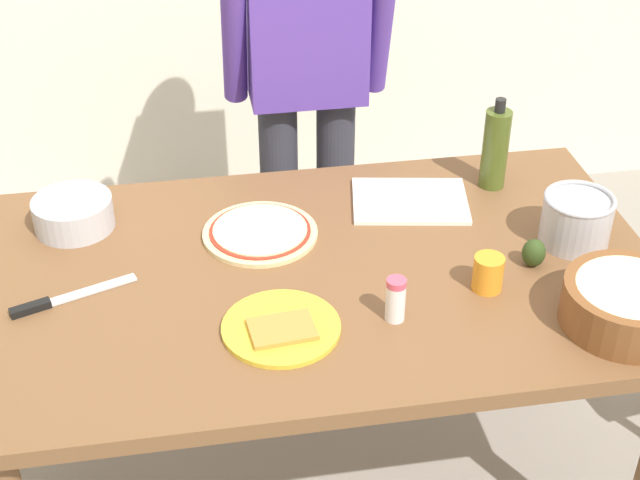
{
  "coord_description": "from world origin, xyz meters",
  "views": [
    {
      "loc": [
        -0.3,
        -1.74,
        2.04
      ],
      "look_at": [
        0.0,
        0.05,
        0.81
      ],
      "focal_mm": 51.73,
      "sensor_mm": 36.0,
      "label": 1
    }
  ],
  "objects_px": {
    "cutting_board_white": "(410,201)",
    "person_cook": "(307,69)",
    "dining_table": "(323,299)",
    "mixing_bowl_steel": "(73,213)",
    "popcorn_bowl": "(628,301)",
    "chef_knife": "(59,300)",
    "steel_pot": "(576,219)",
    "salt_shaker": "(396,299)",
    "pizza_raw_on_board": "(260,232)",
    "avocado": "(534,253)",
    "cup_orange": "(488,273)",
    "plate_with_slice": "(281,328)",
    "olive_oil_bottle": "(495,148)"
  },
  "relations": [
    {
      "from": "cutting_board_white",
      "to": "person_cook",
      "type": "bearing_deg",
      "value": 111.45
    },
    {
      "from": "dining_table",
      "to": "mixing_bowl_steel",
      "type": "distance_m",
      "value": 0.67
    },
    {
      "from": "dining_table",
      "to": "person_cook",
      "type": "relative_size",
      "value": 0.99
    },
    {
      "from": "popcorn_bowl",
      "to": "cutting_board_white",
      "type": "bearing_deg",
      "value": 120.83
    },
    {
      "from": "mixing_bowl_steel",
      "to": "chef_knife",
      "type": "xyz_separation_m",
      "value": [
        -0.02,
        -0.31,
        -0.03
      ]
    },
    {
      "from": "popcorn_bowl",
      "to": "steel_pot",
      "type": "bearing_deg",
      "value": 87.18
    },
    {
      "from": "salt_shaker",
      "to": "pizza_raw_on_board",
      "type": "bearing_deg",
      "value": 123.98
    },
    {
      "from": "person_cook",
      "to": "steel_pot",
      "type": "distance_m",
      "value": 0.93
    },
    {
      "from": "popcorn_bowl",
      "to": "salt_shaker",
      "type": "bearing_deg",
      "value": 168.65
    },
    {
      "from": "popcorn_bowl",
      "to": "salt_shaker",
      "type": "height_order",
      "value": "popcorn_bowl"
    },
    {
      "from": "dining_table",
      "to": "steel_pot",
      "type": "bearing_deg",
      "value": 1.03
    },
    {
      "from": "person_cook",
      "to": "avocado",
      "type": "relative_size",
      "value": 23.14
    },
    {
      "from": "avocado",
      "to": "salt_shaker",
      "type": "bearing_deg",
      "value": -158.84
    },
    {
      "from": "cup_orange",
      "to": "avocado",
      "type": "relative_size",
      "value": 1.21
    },
    {
      "from": "cup_orange",
      "to": "popcorn_bowl",
      "type": "bearing_deg",
      "value": -33.95
    },
    {
      "from": "dining_table",
      "to": "cup_orange",
      "type": "height_order",
      "value": "cup_orange"
    },
    {
      "from": "steel_pot",
      "to": "cutting_board_white",
      "type": "relative_size",
      "value": 0.58
    },
    {
      "from": "person_cook",
      "to": "salt_shaker",
      "type": "distance_m",
      "value": 0.97
    },
    {
      "from": "dining_table",
      "to": "plate_with_slice",
      "type": "height_order",
      "value": "plate_with_slice"
    },
    {
      "from": "olive_oil_bottle",
      "to": "mixing_bowl_steel",
      "type": "bearing_deg",
      "value": -178.76
    },
    {
      "from": "popcorn_bowl",
      "to": "cup_orange",
      "type": "relative_size",
      "value": 3.29
    },
    {
      "from": "person_cook",
      "to": "avocado",
      "type": "distance_m",
      "value": 0.93
    },
    {
      "from": "plate_with_slice",
      "to": "olive_oil_bottle",
      "type": "xyz_separation_m",
      "value": [
        0.65,
        0.52,
        0.11
      ]
    },
    {
      "from": "pizza_raw_on_board",
      "to": "cup_orange",
      "type": "height_order",
      "value": "cup_orange"
    },
    {
      "from": "mixing_bowl_steel",
      "to": "plate_with_slice",
      "type": "bearing_deg",
      "value": -47.11
    },
    {
      "from": "salt_shaker",
      "to": "chef_knife",
      "type": "bearing_deg",
      "value": 166.11
    },
    {
      "from": "olive_oil_bottle",
      "to": "steel_pot",
      "type": "bearing_deg",
      "value": -69.53
    },
    {
      "from": "pizza_raw_on_board",
      "to": "cutting_board_white",
      "type": "bearing_deg",
      "value": 12.16
    },
    {
      "from": "popcorn_bowl",
      "to": "mixing_bowl_steel",
      "type": "relative_size",
      "value": 1.4
    },
    {
      "from": "steel_pot",
      "to": "salt_shaker",
      "type": "bearing_deg",
      "value": -156.4
    },
    {
      "from": "person_cook",
      "to": "cutting_board_white",
      "type": "distance_m",
      "value": 0.56
    },
    {
      "from": "steel_pot",
      "to": "chef_knife",
      "type": "height_order",
      "value": "steel_pot"
    },
    {
      "from": "steel_pot",
      "to": "cup_orange",
      "type": "bearing_deg",
      "value": -151.43
    },
    {
      "from": "dining_table",
      "to": "steel_pot",
      "type": "height_order",
      "value": "steel_pot"
    },
    {
      "from": "dining_table",
      "to": "cutting_board_white",
      "type": "distance_m",
      "value": 0.39
    },
    {
      "from": "mixing_bowl_steel",
      "to": "chef_knife",
      "type": "height_order",
      "value": "mixing_bowl_steel"
    },
    {
      "from": "pizza_raw_on_board",
      "to": "mixing_bowl_steel",
      "type": "relative_size",
      "value": 1.44
    },
    {
      "from": "popcorn_bowl",
      "to": "olive_oil_bottle",
      "type": "relative_size",
      "value": 1.09
    },
    {
      "from": "pizza_raw_on_board",
      "to": "dining_table",
      "type": "bearing_deg",
      "value": -51.98
    },
    {
      "from": "dining_table",
      "to": "mixing_bowl_steel",
      "type": "relative_size",
      "value": 8.0
    },
    {
      "from": "olive_oil_bottle",
      "to": "cup_orange",
      "type": "distance_m",
      "value": 0.48
    },
    {
      "from": "salt_shaker",
      "to": "chef_knife",
      "type": "relative_size",
      "value": 0.38
    },
    {
      "from": "pizza_raw_on_board",
      "to": "cup_orange",
      "type": "bearing_deg",
      "value": -31.9
    },
    {
      "from": "popcorn_bowl",
      "to": "cutting_board_white",
      "type": "distance_m",
      "value": 0.66
    },
    {
      "from": "chef_knife",
      "to": "person_cook",
      "type": "bearing_deg",
      "value": 48.67
    },
    {
      "from": "pizza_raw_on_board",
      "to": "steel_pot",
      "type": "height_order",
      "value": "steel_pot"
    },
    {
      "from": "dining_table",
      "to": "salt_shaker",
      "type": "relative_size",
      "value": 15.09
    },
    {
      "from": "mixing_bowl_steel",
      "to": "cutting_board_white",
      "type": "height_order",
      "value": "mixing_bowl_steel"
    },
    {
      "from": "plate_with_slice",
      "to": "salt_shaker",
      "type": "relative_size",
      "value": 2.45
    },
    {
      "from": "steel_pot",
      "to": "cup_orange",
      "type": "relative_size",
      "value": 2.04
    }
  ]
}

